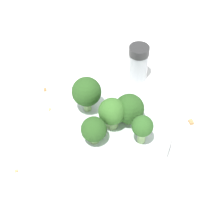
{
  "coord_description": "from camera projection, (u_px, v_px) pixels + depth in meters",
  "views": [
    {
      "loc": [
        -0.38,
        0.06,
        0.49
      ],
      "look_at": [
        0.0,
        0.0,
        0.07
      ],
      "focal_mm": 60.0,
      "sensor_mm": 36.0,
      "label": 1
    }
  ],
  "objects": [
    {
      "name": "almond_crumb_4",
      "position": [
        191.0,
        121.0,
        0.64
      ],
      "size": [
        0.01,
        0.01,
        0.01
      ],
      "primitive_type": "cube",
      "rotation": [
        0.0,
        0.0,
        3.24
      ],
      "color": "#AD7F4C",
      "rests_on": "ground_plane"
    },
    {
      "name": "almond_crumb_2",
      "position": [
        45.0,
        89.0,
        0.7
      ],
      "size": [
        0.01,
        0.0,
        0.01
      ],
      "primitive_type": "cube",
      "rotation": [
        0.0,
        0.0,
        0.01
      ],
      "color": "olive",
      "rests_on": "ground_plane"
    },
    {
      "name": "almond_crumb_0",
      "position": [
        16.0,
        170.0,
        0.58
      ],
      "size": [
        0.0,
        0.01,
        0.01
      ],
      "primitive_type": "cube",
      "rotation": [
        0.0,
        0.0,
        1.7
      ],
      "color": "tan",
      "rests_on": "ground_plane"
    },
    {
      "name": "bowl",
      "position": [
        112.0,
        133.0,
        0.61
      ],
      "size": [
        0.19,
        0.19,
        0.04
      ],
      "primitive_type": "cylinder",
      "color": "silver",
      "rests_on": "ground_plane"
    },
    {
      "name": "ground_plane",
      "position": [
        112.0,
        140.0,
        0.62
      ],
      "size": [
        3.0,
        3.0,
        0.0
      ],
      "primitive_type": "plane",
      "color": "white"
    },
    {
      "name": "broccoli_floret_1",
      "position": [
        87.0,
        92.0,
        0.59
      ],
      "size": [
        0.05,
        0.05,
        0.06
      ],
      "color": "#84AD66",
      "rests_on": "bowl"
    },
    {
      "name": "pepper_shaker",
      "position": [
        138.0,
        63.0,
        0.7
      ],
      "size": [
        0.04,
        0.04,
        0.07
      ],
      "color": "#B2B7BC",
      "rests_on": "ground_plane"
    },
    {
      "name": "broccoli_floret_4",
      "position": [
        142.0,
        127.0,
        0.55
      ],
      "size": [
        0.03,
        0.03,
        0.05
      ],
      "color": "#8EB770",
      "rests_on": "bowl"
    },
    {
      "name": "broccoli_floret_0",
      "position": [
        110.0,
        112.0,
        0.57
      ],
      "size": [
        0.04,
        0.04,
        0.05
      ],
      "color": "#84AD66",
      "rests_on": "bowl"
    },
    {
      "name": "broccoli_floret_3",
      "position": [
        94.0,
        130.0,
        0.56
      ],
      "size": [
        0.04,
        0.04,
        0.05
      ],
      "color": "#7A9E5B",
      "rests_on": "bowl"
    },
    {
      "name": "almond_crumb_3",
      "position": [
        50.0,
        109.0,
        0.66
      ],
      "size": [
        0.01,
        0.0,
        0.01
      ],
      "primitive_type": "cube",
      "rotation": [
        0.0,
        0.0,
        2.87
      ],
      "color": "tan",
      "rests_on": "ground_plane"
    },
    {
      "name": "broccoli_floret_2",
      "position": [
        129.0,
        109.0,
        0.58
      ],
      "size": [
        0.05,
        0.05,
        0.05
      ],
      "color": "#8EB770",
      "rests_on": "bowl"
    }
  ]
}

